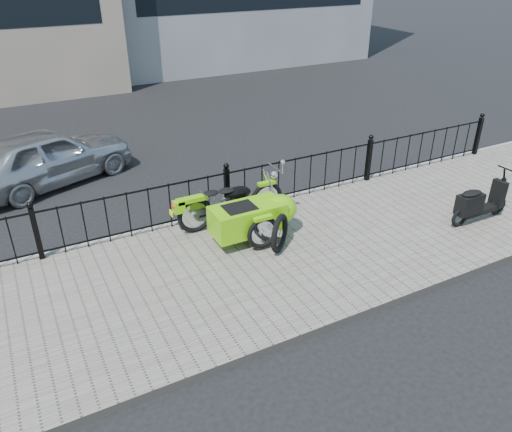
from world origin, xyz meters
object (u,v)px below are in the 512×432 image
scooter (478,204)px  spare_tire (280,233)px  motorcycle_sidecar (253,212)px  sedan_car (47,156)px

scooter → spare_tire: (-3.88, 0.84, -0.04)m
motorcycle_sidecar → sedan_car: 5.33m
motorcycle_sidecar → scooter: (4.05, -1.53, -0.09)m
sedan_car → spare_tire: bearing=-170.3°
scooter → sedan_car: sedan_car is taller
scooter → sedan_car: bearing=139.2°
scooter → spare_tire: 3.97m
motorcycle_sidecar → sedan_car: sedan_car is taller
motorcycle_sidecar → spare_tire: size_ratio=3.28×
motorcycle_sidecar → spare_tire: (0.17, -0.68, -0.13)m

